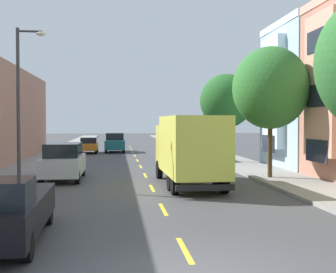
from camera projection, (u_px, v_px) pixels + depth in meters
The scene contains 15 objects.
ground_plane at pixel (136, 157), 38.49m from camera, with size 160.00×160.00×0.00m, color #424244.
sidewalk_left at pixel (47, 159), 35.70m from camera, with size 3.20×120.00×0.14m, color gray.
sidewalk_right at pixel (222, 158), 37.31m from camera, with size 3.20×120.00×0.14m, color gray.
lane_centerline_dashes at pixel (139, 163), 33.03m from camera, with size 0.14×47.20×0.01m.
street_tree_second at pixel (270, 88), 23.49m from camera, with size 3.98×3.98×6.84m.
street_tree_third at pixel (226, 101), 32.97m from camera, with size 3.87×3.87×6.42m.
street_lamp at pixel (21, 95), 20.67m from camera, with size 1.35×0.28×7.21m.
delivery_box_truck at pixel (189, 146), 21.26m from camera, with size 2.57×7.66×3.31m.
parked_hatchback_orange at pixel (89, 145), 43.73m from camera, with size 1.75×4.00×1.50m.
parked_suv_silver at pixel (64, 161), 23.52m from camera, with size 1.99×4.81×1.93m.
parked_suv_navy at pixel (197, 149), 34.04m from camera, with size 2.01×4.82×1.93m.
parked_hatchback_red at pixel (166, 140), 56.30m from camera, with size 1.74×4.00×1.50m.
parked_pickup_black at pixel (2, 211), 11.26m from camera, with size 2.13×5.35×1.73m.
parked_hatchback_sky at pixel (171, 143), 49.07m from camera, with size 1.76×4.01×1.50m.
moving_teal_sedan at pixel (115, 142), 45.13m from camera, with size 1.95×4.80×1.93m.
Camera 1 is at (-1.59, -8.48, 3.05)m, focal length 48.10 mm.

